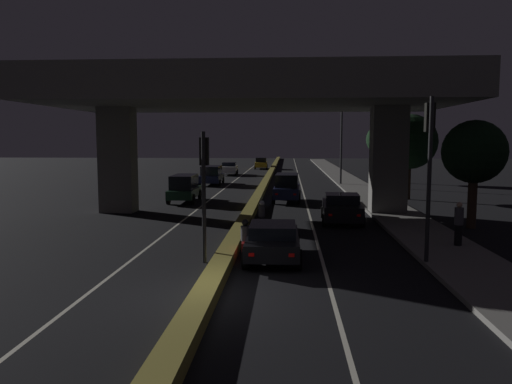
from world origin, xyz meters
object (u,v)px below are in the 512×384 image
Objects in this scene: car_black_second at (342,208)px; car_dark_blue_third at (287,187)px; traffic_light_left_of_median at (204,173)px; motorcycle_black_filtering_mid at (262,217)px; car_black_lead at (273,240)px; car_dark_blue_second_oncoming at (212,175)px; street_lamp at (338,134)px; car_taxi_yellow_fourth_oncoming at (261,163)px; traffic_light_right_of_median at (429,152)px; motorcycle_red_filtering_near at (245,243)px; car_dark_green_lead_oncoming at (184,187)px; pedestrian_on_sidewalk at (459,224)px; car_white_third_oncoming at (229,168)px.

car_dark_blue_third is (-2.83, 8.33, 0.25)m from car_black_second.
traffic_light_left_of_median is 6.88m from motorcycle_black_filtering_mid.
car_dark_blue_third is 2.25× the size of motorcycle_black_filtering_mid.
traffic_light_left_of_median is 1.11× the size of car_dark_blue_third.
car_black_lead is 0.94× the size of car_black_second.
car_dark_blue_second_oncoming is 2.61× the size of motorcycle_black_filtering_mid.
street_lamp is 1.94× the size of car_black_lead.
car_black_lead is 29.85m from car_dark_blue_second_oncoming.
car_black_second is (5.62, 8.66, -2.33)m from traffic_light_left_of_median.
car_taxi_yellow_fourth_oncoming reaches higher than car_black_lead.
traffic_light_right_of_median is 1.25× the size of car_taxi_yellow_fourth_oncoming.
car_dark_green_lead_oncoming is at bearing 15.00° from motorcycle_red_filtering_near.
car_dark_green_lead_oncoming is (-6.97, -0.47, -0.02)m from car_dark_blue_third.
car_taxi_yellow_fourth_oncoming is 53.58m from pedestrian_on_sidewalk.
traffic_light_left_of_median is at bearing -104.08° from street_lamp.
street_lamp is 29.74m from car_black_lead.
motorcycle_red_filtering_near is at bearing 92.83° from car_black_lead.
traffic_light_left_of_median is at bearing 3.51° from car_white_third_oncoming.
street_lamp is 1.79× the size of car_taxi_yellow_fourth_oncoming.
car_dark_blue_second_oncoming is (-11.70, 0.07, -3.84)m from street_lamp.
car_dark_green_lead_oncoming is 17.08m from motorcycle_red_filtering_near.
car_dark_blue_second_oncoming is (-7.11, 12.53, -0.08)m from car_dark_blue_third.
traffic_light_left_of_median is 42.72m from car_white_third_oncoming.
traffic_light_right_of_median is 29.48m from street_lamp.
car_dark_blue_second_oncoming is at bearing 117.04° from pedestrian_on_sidewalk.
car_dark_blue_second_oncoming is at bearing -9.41° from car_taxi_yellow_fourth_oncoming.
car_white_third_oncoming is (-0.01, 25.93, -0.20)m from car_dark_green_lead_oncoming.
car_dark_green_lead_oncoming is 0.95× the size of car_dark_blue_second_oncoming.
pedestrian_on_sidewalk is at bearing 42.70° from car_dark_green_lead_oncoming.
street_lamp is at bearing 75.92° from traffic_light_left_of_median.
pedestrian_on_sidewalk is (7.79, -3.64, 0.41)m from motorcycle_black_filtering_mid.
car_black_lead is 0.92× the size of car_dark_green_lead_oncoming.
car_black_lead is at bearing 160.90° from car_black_second.
car_dark_blue_third is (2.79, 16.99, -2.08)m from traffic_light_left_of_median.
street_lamp is 27.29m from car_taxi_yellow_fourth_oncoming.
motorcycle_red_filtering_near is (5.55, -16.15, -0.37)m from car_dark_green_lead_oncoming.
street_lamp is at bearing -2.25° from car_black_second.
car_dark_green_lead_oncoming is at bearing -131.81° from street_lamp.
car_white_third_oncoming is at bearing 6.40° from motorcycle_black_filtering_mid.
pedestrian_on_sidewalk is at bearing 16.74° from car_white_third_oncoming.
car_dark_green_lead_oncoming is 2.49× the size of motorcycle_black_filtering_mid.
motorcycle_black_filtering_mid is 1.07× the size of pedestrian_on_sidewalk.
traffic_light_right_of_median is at bearing 33.69° from car_dark_green_lead_oncoming.
traffic_light_right_of_median is at bearing -139.37° from motorcycle_black_filtering_mid.
motorcycle_black_filtering_mid is at bearing 154.96° from pedestrian_on_sidewalk.
car_dark_blue_third is 15.89m from pedestrian_on_sidewalk.
car_black_lead is 1.02× the size of car_dark_blue_third.
car_dark_blue_third is 6.99m from car_dark_green_lead_oncoming.
car_dark_blue_third is 0.86× the size of car_dark_blue_second_oncoming.
motorcycle_red_filtering_near is at bearing 155.45° from car_black_second.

